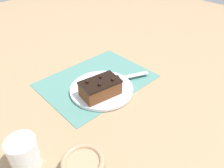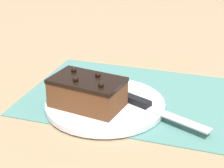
# 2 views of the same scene
# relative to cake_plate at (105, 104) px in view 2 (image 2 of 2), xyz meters

# --- Properties ---
(ground_plane) EXTENTS (3.00, 3.00, 0.00)m
(ground_plane) POSITION_rel_cake_plate_xyz_m (0.03, 0.07, -0.01)
(ground_plane) COLOR #9E7F5B
(placemat_woven) EXTENTS (0.46, 0.34, 0.00)m
(placemat_woven) POSITION_rel_cake_plate_xyz_m (0.03, 0.07, -0.01)
(placemat_woven) COLOR slate
(placemat_woven) RESTS_ON ground_plane
(cake_plate) EXTENTS (0.26, 0.26, 0.01)m
(cake_plate) POSITION_rel_cake_plate_xyz_m (0.00, 0.00, 0.00)
(cake_plate) COLOR white
(cake_plate) RESTS_ON placemat_woven
(chocolate_cake) EXTENTS (0.16, 0.11, 0.07)m
(chocolate_cake) POSITION_rel_cake_plate_xyz_m (-0.03, -0.03, 0.04)
(chocolate_cake) COLOR brown
(chocolate_cake) RESTS_ON cake_plate
(serving_knife) EXTENTS (0.20, 0.10, 0.01)m
(serving_knife) POSITION_rel_cake_plate_xyz_m (0.10, -0.00, 0.01)
(serving_knife) COLOR black
(serving_knife) RESTS_ON cake_plate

